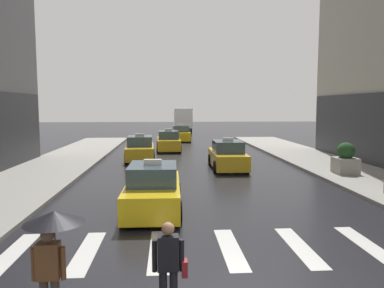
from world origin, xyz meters
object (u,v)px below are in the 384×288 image
Objects in this scene: taxi_lead at (153,190)px; taxi_third at (140,149)px; pedestrian_with_umbrella at (52,237)px; box_truck at (183,119)px; taxi_fourth at (168,142)px; pedestrian_with_handbag at (169,263)px; taxi_second at (228,156)px; taxi_fifth at (180,134)px; planter_mid_block at (346,159)px.

taxi_third is (-1.35, 12.19, 0.00)m from taxi_lead.
box_truck is at bearing 84.91° from pedestrian_with_umbrella.
taxi_lead is 17.45m from taxi_fourth.
taxi_third is 2.79× the size of pedestrian_with_handbag.
taxi_second is at bearing -87.07° from box_truck.
taxi_fifth is (3.20, 13.50, 0.00)m from taxi_third.
taxi_third is at bearing -98.93° from box_truck.
taxi_fifth is 11.25m from box_truck.
taxi_second is 2.84× the size of planter_mid_block.
taxi_fifth is at bearing 81.20° from taxi_fourth.
pedestrian_with_umbrella is (-3.20, -32.37, 0.79)m from taxi_fifth.
pedestrian_with_umbrella is at bearing -109.44° from taxi_second.
box_truck is 31.98m from planter_mid_block.
pedestrian_with_umbrella is at bearing -95.09° from box_truck.
pedestrian_with_umbrella reaches higher than pedestrian_with_handbag.
taxi_lead and taxi_second have the same top height.
planter_mid_block is (11.06, 12.40, -0.64)m from pedestrian_with_umbrella.
taxi_fourth is (-3.40, 9.03, 0.00)m from taxi_second.
pedestrian_with_umbrella is at bearing -101.39° from taxi_lead.
taxi_fifth is 32.54m from pedestrian_with_umbrella.
taxi_third is at bearing 90.00° from pedestrian_with_umbrella.
taxi_fifth is 21.46m from planter_mid_block.
box_truck reaches higher than taxi_third.
box_truck is 4.58× the size of pedestrian_with_handbag.
box_truck is at bearing 86.08° from taxi_lead.
planter_mid_block is at bearing -30.37° from taxi_third.
planter_mid_block is at bearing 53.02° from pedestrian_with_handbag.
taxi_fourth is 23.93m from pedestrian_with_handbag.
taxi_fourth is 2.87× the size of planter_mid_block.
taxi_lead is 2.76× the size of pedestrian_with_handbag.
box_truck is at bearing 92.93° from taxi_second.
taxi_lead reaches higher than planter_mid_block.
taxi_second is 0.99× the size of taxi_third.
pedestrian_with_umbrella is (-0.00, -18.88, 0.79)m from taxi_third.
taxi_fourth reaches higher than pedestrian_with_handbag.
pedestrian_with_handbag is (1.87, 0.19, -0.58)m from pedestrian_with_umbrella.
taxi_fourth is 2.78× the size of pedestrian_with_handbag.
taxi_fourth is at bearing 110.66° from taxi_second.
box_truck is (3.88, 24.67, 1.13)m from taxi_third.
planter_mid_block is (9.13, -11.73, 0.15)m from taxi_fourth.
taxi_lead is 2.85× the size of planter_mid_block.
pedestrian_with_handbag is (-1.33, -32.18, 0.21)m from taxi_fifth.
box_truck reaches higher than pedestrian_with_umbrella.
taxi_third is at bearing -103.34° from taxi_fifth.
taxi_fourth is 19.55m from box_truck.
pedestrian_with_handbag is at bearing -85.42° from taxi_lead.
taxi_fifth is at bearing 87.63° from pedestrian_with_handbag.
taxi_lead is 25.75m from taxi_fifth.
taxi_third is at bearing 96.31° from taxi_lead.
pedestrian_with_umbrella reaches higher than planter_mid_block.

